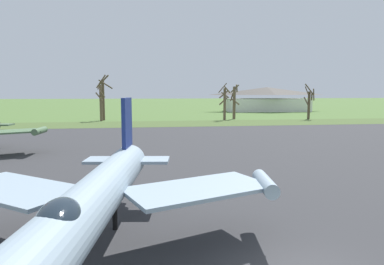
{
  "coord_description": "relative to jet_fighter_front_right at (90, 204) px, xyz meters",
  "views": [
    {
      "loc": [
        -5.08,
        -9.19,
        5.7
      ],
      "look_at": [
        -0.63,
        21.11,
        2.09
      ],
      "focal_mm": 32.06,
      "sensor_mm": 36.0,
      "label": 1
    }
  ],
  "objects": [
    {
      "name": "visitor_building",
      "position": [
        38.67,
        87.68,
        1.28
      ],
      "size": [
        25.47,
        11.36,
        7.18
      ],
      "color": "silver",
      "rests_on": "ground"
    },
    {
      "name": "bare_tree_center",
      "position": [
        -6.06,
        60.95,
        2.45
      ],
      "size": [
        3.08,
        3.34,
        9.27
      ],
      "color": "brown",
      "rests_on": "ground"
    },
    {
      "name": "bare_tree_far_right",
      "position": [
        21.11,
        60.18,
        1.52
      ],
      "size": [
        2.21,
        2.27,
        7.34
      ],
      "color": "brown",
      "rests_on": "ground"
    },
    {
      "name": "bare_tree_backdrop_extra",
      "position": [
        36.31,
        56.83,
        1.34
      ],
      "size": [
        2.71,
        1.99,
        7.47
      ],
      "color": "brown",
      "rests_on": "ground"
    },
    {
      "name": "asphalt_apron",
      "position": [
        6.72,
        15.89,
        -2.24
      ],
      "size": [
        102.09,
        57.8,
        0.05
      ],
      "primitive_type": "cube",
      "color": "#333335",
      "rests_on": "ground"
    },
    {
      "name": "bare_tree_left_of_center",
      "position": [
        -6.31,
        58.92,
        1.77
      ],
      "size": [
        2.03,
        2.08,
        9.2
      ],
      "color": "brown",
      "rests_on": "ground"
    },
    {
      "name": "bare_tree_right_of_center",
      "position": [
        18.31,
        57.41,
        1.54
      ],
      "size": [
        2.39,
        2.43,
        7.58
      ],
      "color": "brown",
      "rests_on": "ground"
    },
    {
      "name": "jet_fighter_front_right",
      "position": [
        0.0,
        0.0,
        0.0
      ],
      "size": [
        12.96,
        16.72,
        5.43
      ],
      "color": "#8EA3B2",
      "rests_on": "ground"
    },
    {
      "name": "grass_verge_strip",
      "position": [
        6.72,
        50.79,
        -2.24
      ],
      "size": [
        162.09,
        12.0,
        0.06
      ],
      "primitive_type": "cube",
      "color": "#455B2C",
      "rests_on": "ground"
    }
  ]
}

